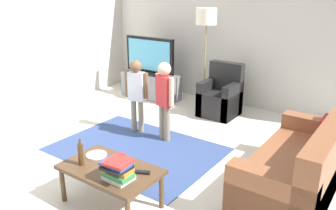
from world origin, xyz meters
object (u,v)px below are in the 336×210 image
object	(u,v)px
armchair	(221,98)
tv_remote	(141,172)
tv_stand	(151,86)
child_near_tv	(137,90)
book_stack	(118,170)
plate	(96,155)
couch	(303,169)
soda_can	(122,159)
child_center	(164,94)
tv	(150,56)
coffee_table	(110,172)
floor_lamp	(206,22)
bottle	(81,154)

from	to	relation	value
armchair	tv_remote	distance (m)	2.97
tv_stand	child_near_tv	distance (m)	1.75
child_near_tv	book_stack	bearing A→B (deg)	-54.40
child_near_tv	plate	bearing A→B (deg)	-64.71
couch	tv_remote	bearing A→B (deg)	-134.40
tv_stand	soda_can	distance (m)	3.52
child_center	soda_can	distance (m)	1.58
tv	coffee_table	size ratio (longest dim) A/B	1.10
child_near_tv	book_stack	size ratio (longest dim) A/B	3.78
floor_lamp	plate	distance (m)	3.32
couch	soda_can	world-z (taller)	couch
couch	bottle	bearing A→B (deg)	-141.22
coffee_table	soda_can	world-z (taller)	soda_can
armchair	tv_stand	bearing A→B (deg)	178.57
floor_lamp	soda_can	distance (m)	3.35
tv_remote	tv	bearing A→B (deg)	100.68
tv_remote	couch	bearing A→B (deg)	19.20
tv	child_center	distance (m)	2.00
bottle	soda_can	size ratio (longest dim) A/B	2.37
floor_lamp	coffee_table	bearing A→B (deg)	-76.57
tv	coffee_table	bearing A→B (deg)	-57.99
child_center	coffee_table	xyz separation A→B (m)	(0.49, -1.59, -0.32)
couch	plate	world-z (taller)	couch
coffee_table	bottle	distance (m)	0.35
tv_stand	child_center	xyz separation A→B (m)	(1.40, -1.45, 0.45)
armchair	tv_remote	size ratio (longest dim) A/B	5.29
couch	child_near_tv	bearing A→B (deg)	173.98
floor_lamp	child_near_tv	size ratio (longest dim) A/B	1.60
armchair	bottle	xyz separation A→B (m)	(0.03, -3.12, 0.24)
armchair	bottle	world-z (taller)	armchair
tv_stand	couch	distance (m)	3.82
bottle	soda_can	bearing A→B (deg)	36.03
child_near_tv	book_stack	world-z (taller)	child_near_tv
book_stack	plate	xyz separation A→B (m)	(-0.52, 0.22, -0.09)
floor_lamp	book_stack	size ratio (longest dim) A/B	6.05
child_near_tv	soda_can	distance (m)	1.83
bottle	tv_remote	world-z (taller)	bottle
coffee_table	armchair	bearing A→B (deg)	95.85
child_near_tv	soda_can	xyz separation A→B (m)	(1.06, -1.48, -0.19)
couch	soda_can	distance (m)	1.92
armchair	tv_remote	xyz separation A→B (m)	(0.63, -2.90, 0.13)
child_near_tv	plate	world-z (taller)	child_near_tv
bottle	couch	bearing A→B (deg)	38.78
tv	tv_remote	distance (m)	3.69
tv_stand	bottle	xyz separation A→B (m)	(1.61, -3.16, 0.29)
tv	bottle	bearing A→B (deg)	-62.89
tv_stand	child_near_tv	xyz separation A→B (m)	(0.88, -1.45, 0.43)
floor_lamp	child_center	size ratio (longest dim) A/B	1.55
tv	child_center	bearing A→B (deg)	-45.60
floor_lamp	bottle	distance (m)	3.50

